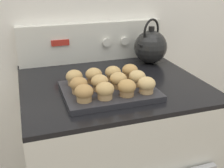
# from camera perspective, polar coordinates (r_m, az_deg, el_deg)

# --- Properties ---
(wall_back) EXTENTS (8.00, 0.05, 2.40)m
(wall_back) POSITION_cam_1_polar(r_m,az_deg,el_deg) (1.50, -4.81, 16.00)
(wall_back) COLOR white
(wall_back) RESTS_ON ground_plane
(stove_range) EXTENTS (0.77, 0.72, 0.91)m
(stove_range) POSITION_cam_1_polar(r_m,az_deg,el_deg) (1.45, -0.16, -16.34)
(stove_range) COLOR silver
(stove_range) RESTS_ON ground_plane
(control_panel) EXTENTS (0.75, 0.07, 0.20)m
(control_panel) POSITION_cam_1_polar(r_m,az_deg,el_deg) (1.48, -4.02, 8.53)
(control_panel) COLOR silver
(control_panel) RESTS_ON stove_range
(muffin_pan) EXTENTS (0.36, 0.28, 0.02)m
(muffin_pan) POSITION_cam_1_polar(r_m,az_deg,el_deg) (1.10, -0.61, -1.44)
(muffin_pan) COLOR #28282D
(muffin_pan) RESTS_ON stove_range
(muffin_r0_c0) EXTENTS (0.07, 0.07, 0.06)m
(muffin_r0_c0) POSITION_cam_1_polar(r_m,az_deg,el_deg) (0.98, -5.72, -1.83)
(muffin_r0_c0) COLOR tan
(muffin_r0_c0) RESTS_ON muffin_pan
(muffin_r0_c1) EXTENTS (0.07, 0.07, 0.06)m
(muffin_r0_c1) POSITION_cam_1_polar(r_m,az_deg,el_deg) (1.00, -1.44, -1.35)
(muffin_r0_c1) COLOR tan
(muffin_r0_c1) RESTS_ON muffin_pan
(muffin_r0_c2) EXTENTS (0.07, 0.07, 0.06)m
(muffin_r0_c2) POSITION_cam_1_polar(r_m,az_deg,el_deg) (1.02, 3.04, -0.77)
(muffin_r0_c2) COLOR #A37A4C
(muffin_r0_c2) RESTS_ON muffin_pan
(muffin_r0_c3) EXTENTS (0.07, 0.07, 0.06)m
(muffin_r0_c3) POSITION_cam_1_polar(r_m,az_deg,el_deg) (1.05, 7.03, -0.20)
(muffin_r0_c3) COLOR tan
(muffin_r0_c3) RESTS_ON muffin_pan
(muffin_r1_c0) EXTENTS (0.07, 0.07, 0.06)m
(muffin_r1_c0) POSITION_cam_1_polar(r_m,az_deg,el_deg) (1.05, -6.76, -0.25)
(muffin_r1_c0) COLOR #A37A4C
(muffin_r1_c0) RESTS_ON muffin_pan
(muffin_r1_c1) EXTENTS (0.07, 0.07, 0.06)m
(muffin_r1_c1) POSITION_cam_1_polar(r_m,az_deg,el_deg) (1.07, -2.52, 0.28)
(muffin_r1_c1) COLOR tan
(muffin_r1_c1) RESTS_ON muffin_pan
(muffin_r1_c2) EXTENTS (0.07, 0.07, 0.06)m
(muffin_r1_c2) POSITION_cam_1_polar(r_m,az_deg,el_deg) (1.09, 1.30, 0.81)
(muffin_r1_c2) COLOR tan
(muffin_r1_c2) RESTS_ON muffin_pan
(muffin_r1_c3) EXTENTS (0.07, 0.07, 0.06)m
(muffin_r1_c3) POSITION_cam_1_polar(r_m,az_deg,el_deg) (1.12, 5.15, 1.24)
(muffin_r1_c3) COLOR tan
(muffin_r1_c3) RESTS_ON muffin_pan
(muffin_r2_c0) EXTENTS (0.07, 0.07, 0.06)m
(muffin_r2_c0) POSITION_cam_1_polar(r_m,az_deg,el_deg) (1.13, -7.67, 1.30)
(muffin_r2_c0) COLOR tan
(muffin_r2_c0) RESTS_ON muffin_pan
(muffin_r2_c1) EXTENTS (0.07, 0.07, 0.06)m
(muffin_r2_c1) POSITION_cam_1_polar(r_m,az_deg,el_deg) (1.14, -3.73, 1.75)
(muffin_r2_c1) COLOR olive
(muffin_r2_c1) RESTS_ON muffin_pan
(muffin_r2_c2) EXTENTS (0.07, 0.07, 0.06)m
(muffin_r2_c2) POSITION_cam_1_polar(r_m,az_deg,el_deg) (1.16, 0.21, 2.15)
(muffin_r2_c2) COLOR tan
(muffin_r2_c2) RESTS_ON muffin_pan
(muffin_r2_c3) EXTENTS (0.07, 0.07, 0.06)m
(muffin_r2_c3) POSITION_cam_1_polar(r_m,az_deg,el_deg) (1.19, 3.67, 2.58)
(muffin_r2_c3) COLOR olive
(muffin_r2_c3) RESTS_ON muffin_pan
(tea_kettle) EXTENTS (0.20, 0.17, 0.23)m
(tea_kettle) POSITION_cam_1_polar(r_m,az_deg,el_deg) (1.45, 7.81, 7.58)
(tea_kettle) COLOR black
(tea_kettle) RESTS_ON stove_range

